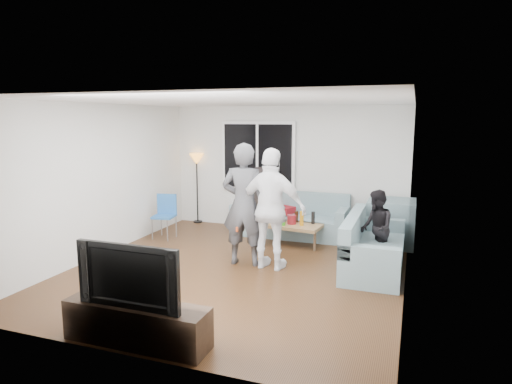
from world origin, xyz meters
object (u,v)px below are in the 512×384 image
at_px(spectator_right, 376,228).
at_px(spectator_back, 260,200).
at_px(television, 134,273).
at_px(player_left, 244,205).
at_px(coffee_table, 291,234).
at_px(tv_console, 137,324).
at_px(sofa_back_section, 290,215).
at_px(side_chair, 164,217).
at_px(floor_lamp, 197,189).
at_px(player_right, 272,209).
at_px(sofa_right_section, 375,243).

bearing_deg(spectator_right, spectator_back, -138.13).
xyz_separation_m(spectator_back, television, (0.29, -4.80, 0.09)).
xyz_separation_m(player_left, television, (-0.13, -2.80, -0.21)).
xyz_separation_m(coffee_table, television, (-0.57, -4.14, 0.58)).
xyz_separation_m(coffee_table, tv_console, (-0.57, -4.14, 0.02)).
distance_m(sofa_back_section, player_left, 2.06).
relative_size(side_chair, spectator_back, 0.63).
bearing_deg(side_chair, floor_lamp, 80.25).
relative_size(player_right, spectator_back, 1.40).
relative_size(sofa_back_section, spectator_back, 1.68).
bearing_deg(television, player_left, 87.31).
relative_size(sofa_right_section, spectator_right, 1.62).
height_order(sofa_right_section, tv_console, sofa_right_section).
height_order(sofa_right_section, player_left, player_left).
distance_m(side_chair, tv_console, 4.20).
height_order(coffee_table, player_left, player_left).
distance_m(floor_lamp, player_left, 3.14).
bearing_deg(player_right, sofa_right_section, -155.82).
bearing_deg(sofa_back_section, player_right, -82.75).
distance_m(sofa_back_section, side_chair, 2.51).
height_order(coffee_table, tv_console, tv_console).
relative_size(floor_lamp, spectator_right, 1.27).
xyz_separation_m(tv_console, television, (0.00, 0.00, 0.56)).
bearing_deg(side_chair, tv_console, -72.50).
bearing_deg(sofa_right_section, floor_lamp, 64.91).
distance_m(floor_lamp, television, 5.52).
relative_size(player_left, spectator_right, 1.60).
xyz_separation_m(sofa_right_section, side_chair, (-4.07, 0.46, 0.01)).
bearing_deg(spectator_right, sofa_back_section, -145.56).
xyz_separation_m(sofa_back_section, spectator_right, (1.79, -1.32, 0.19)).
relative_size(coffee_table, spectator_right, 0.89).
distance_m(sofa_right_section, coffee_table, 1.82).
relative_size(sofa_back_section, player_left, 1.16).
bearing_deg(sofa_back_section, sofa_right_section, -40.08).
distance_m(floor_lamp, spectator_back, 1.68).
bearing_deg(floor_lamp, coffee_table, -22.58).
relative_size(coffee_table, player_left, 0.56).
bearing_deg(coffee_table, side_chair, -170.71).
distance_m(floor_lamp, tv_console, 5.54).
bearing_deg(player_left, coffee_table, -114.36).
bearing_deg(sofa_right_section, spectator_back, 57.78).
bearing_deg(floor_lamp, sofa_back_section, -9.95).
xyz_separation_m(coffee_table, spectator_back, (-0.85, 0.66, 0.48)).
height_order(coffee_table, floor_lamp, floor_lamp).
bearing_deg(spectator_back, sofa_back_section, -12.70).
xyz_separation_m(sofa_right_section, spectator_back, (-2.44, 1.54, 0.26)).
bearing_deg(tv_console, spectator_back, 93.44).
distance_m(player_right, television, 2.82).
height_order(sofa_back_section, coffee_table, sofa_back_section).
bearing_deg(player_right, tv_console, 82.89).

